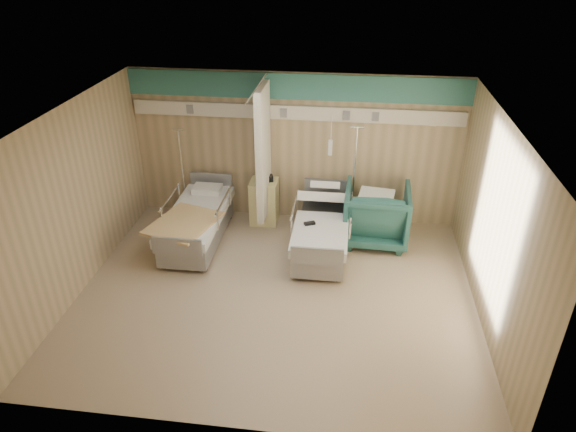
{
  "coord_description": "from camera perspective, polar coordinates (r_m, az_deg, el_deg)",
  "views": [
    {
      "loc": [
        0.99,
        -6.28,
        4.88
      ],
      "look_at": [
        0.11,
        0.6,
        1.04
      ],
      "focal_mm": 32.0,
      "sensor_mm": 36.0,
      "label": 1
    }
  ],
  "objects": [
    {
      "name": "visitor_armchair",
      "position": [
        9.18,
        9.78,
        0.2
      ],
      "size": [
        1.15,
        1.18,
        1.04
      ],
      "primitive_type": "imported",
      "rotation": [
        0.0,
        0.0,
        3.11
      ],
      "color": "#20504D",
      "rests_on": "ground"
    },
    {
      "name": "white_cup",
      "position": [
        9.48,
        -3.09,
        4.26
      ],
      "size": [
        0.12,
        0.12,
        0.14
      ],
      "primitive_type": "cylinder",
      "rotation": [
        0.0,
        0.0,
        0.34
      ],
      "color": "white",
      "rests_on": "bedside_cabinet"
    },
    {
      "name": "call_remote",
      "position": [
        8.52,
        2.42,
        -0.82
      ],
      "size": [
        0.2,
        0.15,
        0.04
      ],
      "primitive_type": "cube",
      "rotation": [
        0.0,
        0.0,
        0.41
      ],
      "color": "black",
      "rests_on": "bed_right"
    },
    {
      "name": "bedside_cabinet",
      "position": [
        9.7,
        -2.66,
        1.62
      ],
      "size": [
        0.5,
        0.48,
        0.85
      ],
      "primitive_type": "cube",
      "color": "#D6CE85",
      "rests_on": "ground"
    },
    {
      "name": "iv_stand_right",
      "position": [
        9.55,
        7.11,
        0.84
      ],
      "size": [
        0.36,
        0.36,
        1.99
      ],
      "rotation": [
        0.0,
        0.0,
        0.36
      ],
      "color": "silver",
      "rests_on": "ground"
    },
    {
      "name": "ground",
      "position": [
        8.01,
        -1.33,
        -8.54
      ],
      "size": [
        6.0,
        5.0,
        0.0
      ],
      "primitive_type": "cube",
      "color": "tan",
      "rests_on": "ground"
    },
    {
      "name": "iv_stand_left",
      "position": [
        10.06,
        -11.3,
        1.74
      ],
      "size": [
        0.32,
        0.32,
        1.8
      ],
      "rotation": [
        0.0,
        0.0,
        -0.31
      ],
      "color": "silver",
      "rests_on": "ground"
    },
    {
      "name": "bed_left",
      "position": [
        9.22,
        -10.03,
        -1.18
      ],
      "size": [
        1.0,
        2.16,
        0.63
      ],
      "primitive_type": null,
      "color": "silver",
      "rests_on": "ground"
    },
    {
      "name": "tan_blanket",
      "position": [
        8.69,
        -11.51,
        -0.76
      ],
      "size": [
        1.21,
        1.37,
        0.04
      ],
      "primitive_type": "cube",
      "rotation": [
        0.0,
        0.0,
        -0.29
      ],
      "color": "tan",
      "rests_on": "bed_left"
    },
    {
      "name": "bed_right",
      "position": [
        8.86,
        3.73,
        -2.11
      ],
      "size": [
        1.0,
        2.16,
        0.63
      ],
      "primitive_type": null,
      "color": "silver",
      "rests_on": "ground"
    },
    {
      "name": "toiletry_bag",
      "position": [
        9.48,
        -2.34,
        4.2
      ],
      "size": [
        0.25,
        0.2,
        0.12
      ],
      "primitive_type": "cube",
      "rotation": [
        0.0,
        0.0,
        0.33
      ],
      "color": "black",
      "rests_on": "bedside_cabinet"
    },
    {
      "name": "room_walls",
      "position": [
        7.27,
        -1.44,
        4.44
      ],
      "size": [
        6.04,
        5.04,
        2.82
      ],
      "color": "tan",
      "rests_on": "ground"
    },
    {
      "name": "waffle_blanket",
      "position": [
        8.92,
        9.92,
        3.29
      ],
      "size": [
        0.66,
        0.6,
        0.07
      ],
      "primitive_type": "cube",
      "rotation": [
        0.0,
        0.0,
        3.0
      ],
      "color": "silver",
      "rests_on": "visitor_armchair"
    }
  ]
}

